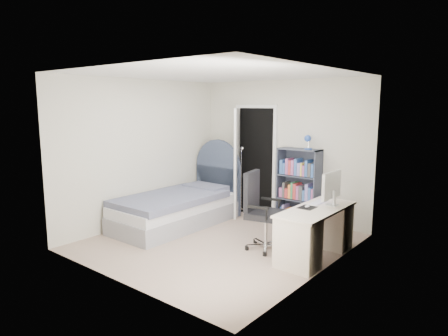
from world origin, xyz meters
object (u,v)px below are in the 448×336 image
Objects in this scene: desk at (316,230)px; office_chair at (260,207)px; bed at (180,206)px; bookcase at (299,189)px; nightstand at (225,191)px; floor_lamp at (241,185)px.

office_chair is (-0.79, -0.20, 0.24)m from desk.
bookcase reaches higher than bed.
office_chair is (1.74, -0.10, 0.30)m from bed.
bookcase is (1.66, 0.02, 0.26)m from nightstand.
bed is 1.77m from office_chair.
bed reaches higher than office_chair.
bookcase is 1.47m from office_chair.
floor_lamp is 0.91× the size of desk.
nightstand is 2.34m from office_chair.
bed is 1.47× the size of bookcase.
nightstand is at bearing 154.55° from desk.
office_chair is at bearing -38.31° from nightstand.
bookcase is (1.21, 0.05, 0.09)m from floor_lamp.
nightstand is at bearing 93.48° from bed.
office_chair reaches higher than nightstand.
desk is at bearing -25.45° from nightstand.
floor_lamp is 1.97m from office_chair.
bookcase is at bearing 126.99° from desk.
floor_lamp is at bearing -177.46° from bookcase.
bookcase reaches higher than desk.
bookcase is at bearing 96.40° from office_chair.
bed is at bearing -86.52° from nightstand.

